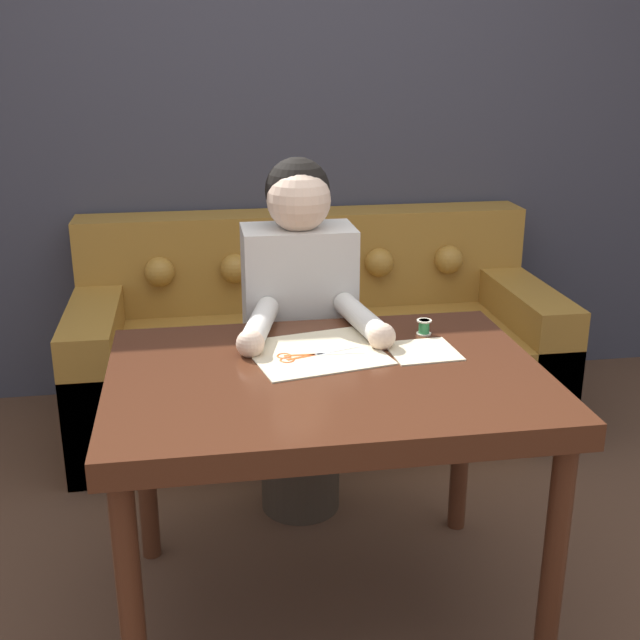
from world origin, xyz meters
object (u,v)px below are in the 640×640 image
(dining_table, at_px, (327,399))
(scissors, at_px, (306,356))
(person, at_px, (300,343))
(thread_spool, at_px, (424,327))
(couch, at_px, (314,352))

(dining_table, xyz_separation_m, scissors, (-0.04, 0.11, 0.09))
(dining_table, distance_m, person, 0.57)
(scissors, bearing_deg, thread_spool, 18.61)
(couch, distance_m, scissors, 1.30)
(person, distance_m, scissors, 0.48)
(couch, distance_m, thread_spool, 1.19)
(person, relative_size, thread_spool, 27.84)
(dining_table, xyz_separation_m, thread_spool, (0.33, 0.23, 0.11))
(couch, height_order, thread_spool, couch)
(couch, height_order, person, person)
(scissors, height_order, thread_spool, thread_spool)
(thread_spool, bearing_deg, couch, 98.91)
(scissors, relative_size, thread_spool, 5.53)
(dining_table, bearing_deg, thread_spool, 34.79)
(couch, bearing_deg, scissors, -99.84)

